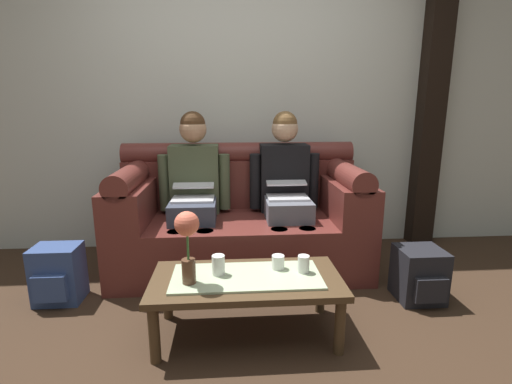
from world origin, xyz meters
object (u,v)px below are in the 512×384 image
(backpack_right, at_px, (419,275))
(coffee_table, at_px, (247,284))
(person_right, at_px, (286,184))
(flower_vase, at_px, (187,236))
(couch, at_px, (241,219))
(cup_near_right, at_px, (304,264))
(backpack_left, at_px, (58,275))
(cup_near_left, at_px, (278,262))
(cup_far_center, at_px, (218,265))
(person_left, at_px, (194,186))

(backpack_right, bearing_deg, coffee_table, -165.05)
(person_right, height_order, flower_vase, person_right)
(couch, xyz_separation_m, flower_vase, (-0.30, -1.03, 0.24))
(coffee_table, bearing_deg, person_right, 69.70)
(cup_near_right, relative_size, backpack_left, 0.25)
(coffee_table, xyz_separation_m, flower_vase, (-0.30, -0.06, 0.31))
(cup_near_right, bearing_deg, couch, 108.49)
(person_right, bearing_deg, cup_near_left, -101.10)
(cup_near_right, distance_m, cup_far_center, 0.47)
(cup_near_right, bearing_deg, cup_near_left, 157.66)
(person_right, distance_m, cup_near_right, 0.98)
(person_left, bearing_deg, cup_near_right, -54.52)
(person_right, relative_size, backpack_right, 3.50)
(backpack_left, bearing_deg, person_right, 18.04)
(person_right, xyz_separation_m, cup_near_left, (-0.18, -0.89, -0.26))
(couch, distance_m, cup_far_center, 0.96)
(backpack_left, distance_m, backpack_right, 2.37)
(coffee_table, relative_size, backpack_right, 2.97)
(cup_near_left, height_order, backpack_right, cup_near_left)
(couch, bearing_deg, cup_near_right, -71.51)
(couch, distance_m, flower_vase, 1.10)
(couch, relative_size, backpack_left, 5.04)
(flower_vase, relative_size, cup_far_center, 3.51)
(cup_near_right, distance_m, backpack_left, 1.61)
(cup_far_center, bearing_deg, couch, 80.86)
(coffee_table, height_order, cup_near_right, cup_near_right)
(cup_near_left, bearing_deg, cup_far_center, -171.47)
(person_right, relative_size, cup_near_left, 15.59)
(cup_near_right, bearing_deg, person_right, 87.56)
(cup_near_right, height_order, backpack_right, cup_near_right)
(couch, xyz_separation_m, backpack_left, (-1.21, -0.51, -0.19))
(cup_near_left, bearing_deg, couch, 101.55)
(person_right, height_order, cup_near_right, person_right)
(person_left, height_order, backpack_left, person_left)
(person_right, distance_m, backpack_right, 1.14)
(couch, xyz_separation_m, cup_near_left, (0.18, -0.90, 0.02))
(coffee_table, bearing_deg, couch, 90.00)
(cup_near_right, bearing_deg, flower_vase, -172.34)
(person_right, bearing_deg, cup_near_right, -92.44)
(backpack_right, bearing_deg, cup_near_right, -160.99)
(cup_near_right, xyz_separation_m, backpack_left, (-1.53, 0.44, -0.22))
(couch, height_order, coffee_table, couch)
(cup_near_left, distance_m, cup_far_center, 0.34)
(person_right, distance_m, cup_far_center, 1.10)
(couch, relative_size, cup_far_center, 17.30)
(backpack_left, bearing_deg, backpack_right, -3.60)
(couch, height_order, person_left, person_left)
(couch, bearing_deg, backpack_left, -157.04)
(couch, height_order, cup_near_left, couch)
(flower_vase, bearing_deg, backpack_right, 14.32)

